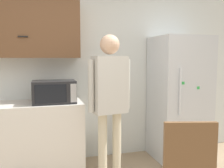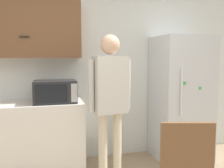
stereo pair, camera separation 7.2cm
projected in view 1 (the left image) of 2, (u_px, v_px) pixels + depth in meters
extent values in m
cube|color=silver|center=(77.00, 69.00, 3.66)|extent=(6.00, 0.06, 2.70)
cube|color=black|center=(23.00, 37.00, 3.07)|extent=(0.12, 0.01, 0.01)
cube|color=#232326|center=(54.00, 92.00, 3.19)|extent=(0.54, 0.38, 0.29)
cube|color=black|center=(51.00, 94.00, 3.00)|extent=(0.38, 0.01, 0.22)
cube|color=#B2B2B2|center=(74.00, 93.00, 3.07)|extent=(0.08, 0.01, 0.23)
cylinder|color=beige|center=(103.00, 147.00, 3.06)|extent=(0.11, 0.11, 0.84)
cylinder|color=beige|center=(117.00, 145.00, 3.14)|extent=(0.11, 0.11, 0.84)
cube|color=beige|center=(110.00, 85.00, 3.02)|extent=(0.44, 0.29, 0.69)
sphere|color=#D8AD8C|center=(110.00, 45.00, 2.97)|extent=(0.24, 0.24, 0.24)
cylinder|color=beige|center=(91.00, 86.00, 2.92)|extent=(0.07, 0.07, 0.62)
cylinder|color=beige|center=(127.00, 84.00, 3.13)|extent=(0.07, 0.07, 0.62)
cube|color=silver|center=(179.00, 98.00, 3.73)|extent=(0.76, 0.70, 1.82)
cylinder|color=silver|center=(180.00, 92.00, 3.31)|extent=(0.02, 0.02, 0.64)
cube|color=green|center=(183.00, 83.00, 3.33)|extent=(0.04, 0.01, 0.04)
cube|color=green|center=(198.00, 88.00, 3.40)|extent=(0.04, 0.01, 0.04)
cube|color=brown|center=(190.00, 158.00, 1.90)|extent=(0.40, 0.14, 0.57)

